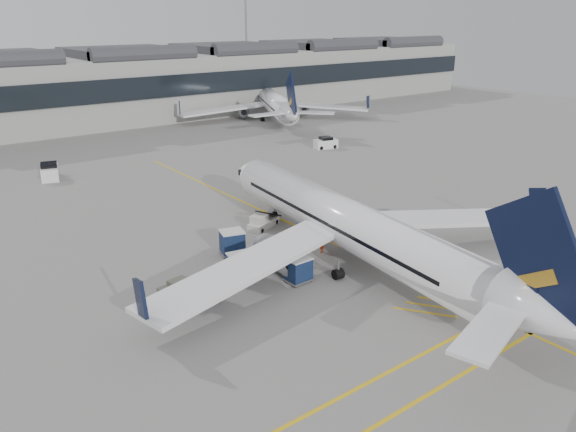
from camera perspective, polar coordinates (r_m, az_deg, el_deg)
ground at (r=37.44m, az=-1.70°, el=-8.76°), size 220.00×220.00×0.00m
terminal at (r=101.22m, az=-26.77°, el=11.09°), size 200.00×20.45×12.40m
apron_markings at (r=50.18m, az=0.90°, el=-1.07°), size 0.25×60.00×0.01m
airliner_main at (r=42.11m, az=6.51°, el=-1.05°), size 34.79×38.21×10.17m
airliner_far at (r=102.62m, az=-1.46°, el=11.44°), size 31.45×34.69×9.99m
belt_loader at (r=49.87m, az=-2.57°, el=-0.63°), size 4.19×2.64×1.67m
baggage_cart_a at (r=44.25m, az=-5.69°, el=-2.64°), size 2.25×2.01×2.00m
baggage_cart_b at (r=37.40m, az=-8.29°, el=-7.49°), size 1.59×1.33×1.63m
baggage_cart_c at (r=39.70m, az=1.05°, el=-5.40°), size 1.78×1.48×1.85m
baggage_cart_d at (r=40.19m, az=-4.80°, el=-5.06°), size 2.06×1.79×1.94m
ramp_agent_a at (r=44.62m, az=3.51°, el=-2.72°), size 0.71×0.63×1.64m
ramp_agent_b at (r=43.00m, az=0.16°, el=-3.55°), size 1.04×1.01×1.69m
pushback_tug at (r=38.01m, az=-10.86°, el=-7.56°), size 2.80×1.93×1.47m
safety_cone_nose at (r=59.75m, az=-3.88°, el=2.61°), size 0.38×0.38×0.53m
safety_cone_engine at (r=51.51m, az=3.94°, el=-0.29°), size 0.33×0.33×0.45m
service_van_mid at (r=70.14m, az=-23.04°, el=4.16°), size 2.79×4.06×1.90m
service_van_right at (r=80.05m, az=3.86°, el=7.40°), size 3.48×2.32×1.64m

